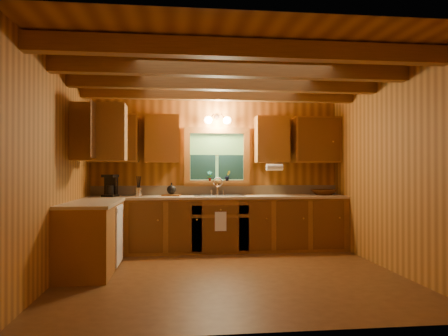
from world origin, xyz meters
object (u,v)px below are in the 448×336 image
at_px(sink, 218,199).
at_px(coffee_maker, 111,186).
at_px(cutting_board, 171,195).
at_px(wicker_basket, 324,192).

relative_size(sink, coffee_maker, 2.33).
bearing_deg(sink, cutting_board, 175.00).
distance_m(sink, cutting_board, 0.77).
xyz_separation_m(coffee_maker, wicker_basket, (3.52, 0.02, -0.12)).
bearing_deg(cutting_board, wicker_basket, 8.99).
distance_m(sink, coffee_maker, 1.74).
distance_m(cutting_board, wicker_basket, 2.56).
distance_m(coffee_maker, cutting_board, 0.98).
height_order(sink, cutting_board, sink).
xyz_separation_m(sink, wicker_basket, (1.79, 0.01, 0.09)).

